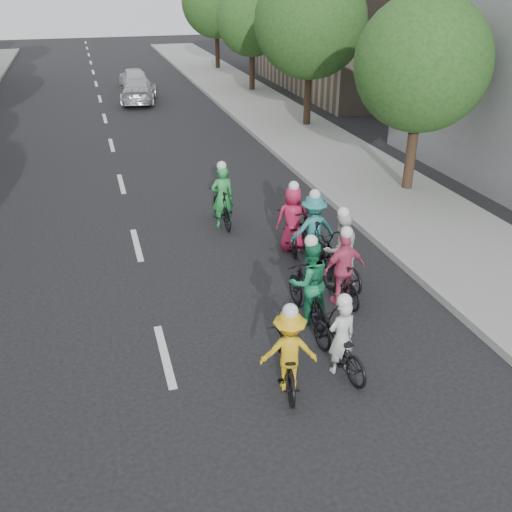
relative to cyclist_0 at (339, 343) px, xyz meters
name	(u,v)px	position (x,y,z in m)	size (l,w,h in m)	color
ground	(165,356)	(-2.93, 1.23, -0.52)	(120.00, 120.00, 0.00)	black
sidewalk_right	(340,162)	(5.07, 11.23, -0.45)	(4.00, 80.00, 0.15)	gray
curb_right	(291,166)	(3.12, 11.23, -0.43)	(0.18, 80.00, 0.18)	#999993
bldg_se	(372,17)	(13.07, 25.23, 3.48)	(10.00, 14.00, 8.00)	gray
tree_r_0	(422,64)	(5.87, 7.83, 3.44)	(4.00, 4.00, 5.97)	black
tree_r_1	(311,21)	(5.87, 16.83, 3.99)	(4.80, 4.80, 6.93)	black
tree_r_2	(252,20)	(5.87, 25.83, 3.44)	(4.00, 4.00, 5.97)	black
tree_r_3	(216,2)	(5.87, 34.83, 3.99)	(4.80, 4.80, 6.93)	black
cyclist_0	(339,343)	(0.00, 0.00, 0.00)	(0.82, 1.82, 1.57)	black
cyclist_1	(308,288)	(0.06, 1.69, 0.19)	(0.88, 1.82, 1.90)	black
cyclist_2	(288,356)	(-1.02, -0.19, 0.07)	(1.06, 1.76, 1.65)	black
cyclist_3	(342,275)	(1.01, 2.12, 0.13)	(0.99, 1.59, 1.78)	black
cyclist_4	(292,226)	(0.87, 4.90, 0.11)	(0.91, 1.78, 1.84)	black
cyclist_5	(222,203)	(-0.47, 6.89, 0.13)	(0.64, 1.77, 1.87)	black
cyclist_6	(339,257)	(1.27, 2.89, 0.14)	(0.92, 2.00, 1.88)	black
cyclist_7	(312,233)	(1.11, 4.12, 0.20)	(1.12, 1.91, 1.87)	black
follow_car_lead	(139,91)	(-0.88, 24.63, 0.10)	(1.76, 4.33, 1.26)	silver
follow_car_trail	(134,78)	(-0.72, 29.01, 0.11)	(1.49, 3.70, 1.26)	silver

